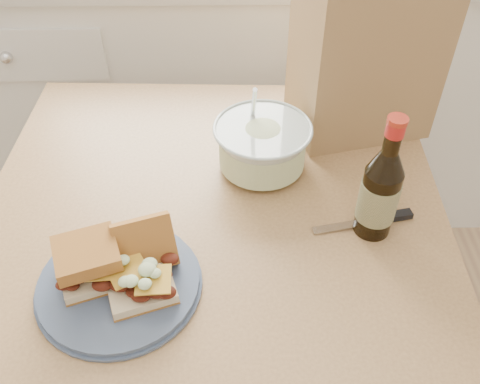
{
  "coord_description": "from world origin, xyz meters",
  "views": [
    {
      "loc": [
        0.13,
        0.03,
        1.51
      ],
      "look_at": [
        0.15,
        0.73,
        0.84
      ],
      "focal_mm": 40.0,
      "sensor_mm": 36.0,
      "label": 1
    }
  ],
  "objects_px": {
    "paper_bag": "(367,51)",
    "coleslaw_bowl": "(262,148)",
    "dining_table": "(215,248)",
    "beer_bottle": "(380,192)",
    "plate": "(119,284)"
  },
  "relations": [
    {
      "from": "coleslaw_bowl",
      "to": "paper_bag",
      "type": "xyz_separation_m",
      "value": [
        0.22,
        0.15,
        0.14
      ]
    },
    {
      "from": "beer_bottle",
      "to": "dining_table",
      "type": "bearing_deg",
      "value": -174.89
    },
    {
      "from": "coleslaw_bowl",
      "to": "plate",
      "type": "bearing_deg",
      "value": -129.63
    },
    {
      "from": "beer_bottle",
      "to": "paper_bag",
      "type": "height_order",
      "value": "paper_bag"
    },
    {
      "from": "beer_bottle",
      "to": "paper_bag",
      "type": "xyz_separation_m",
      "value": [
        0.02,
        0.34,
        0.09
      ]
    },
    {
      "from": "dining_table",
      "to": "plate",
      "type": "xyz_separation_m",
      "value": [
        -0.16,
        -0.18,
        0.12
      ]
    },
    {
      "from": "coleslaw_bowl",
      "to": "paper_bag",
      "type": "relative_size",
      "value": 0.54
    },
    {
      "from": "paper_bag",
      "to": "coleslaw_bowl",
      "type": "bearing_deg",
      "value": -158.97
    },
    {
      "from": "dining_table",
      "to": "coleslaw_bowl",
      "type": "bearing_deg",
      "value": 54.58
    },
    {
      "from": "dining_table",
      "to": "coleslaw_bowl",
      "type": "xyz_separation_m",
      "value": [
        0.1,
        0.13,
        0.16
      ]
    },
    {
      "from": "dining_table",
      "to": "beer_bottle",
      "type": "xyz_separation_m",
      "value": [
        0.3,
        -0.05,
        0.21
      ]
    },
    {
      "from": "dining_table",
      "to": "coleslaw_bowl",
      "type": "distance_m",
      "value": 0.23
    },
    {
      "from": "plate",
      "to": "paper_bag",
      "type": "bearing_deg",
      "value": 43.91
    },
    {
      "from": "dining_table",
      "to": "beer_bottle",
      "type": "distance_m",
      "value": 0.37
    },
    {
      "from": "dining_table",
      "to": "beer_bottle",
      "type": "height_order",
      "value": "beer_bottle"
    }
  ]
}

